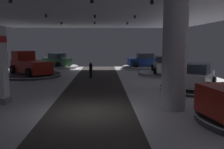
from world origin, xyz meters
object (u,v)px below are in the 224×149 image
display_car_mid_right (197,77)px  visitor_walking_near (91,69)px  display_platform_deep_right (144,67)px  display_platform_far_left (31,75)px  display_platform_deep_left (57,67)px  display_car_far_right (163,65)px  column_right (175,56)px  display_platform_far_right (163,74)px  pickup_truck_far_left (30,65)px  display_platform_mid_right (196,88)px  display_car_deep_left (57,60)px  display_car_deep_right (144,60)px

display_car_mid_right → visitor_walking_near: display_car_mid_right is taller
visitor_walking_near → display_platform_deep_right: bearing=50.3°
display_platform_far_left → display_car_mid_right: bearing=-27.8°
display_platform_deep_left → display_car_far_right: 14.44m
visitor_walking_near → display_platform_far_left: bearing=167.1°
display_platform_far_left → visitor_walking_near: 6.36m
column_right → display_platform_far_left: bearing=132.2°
display_car_mid_right → display_platform_far_right: 7.74m
pickup_truck_far_left → display_platform_deep_right: (12.95, 6.27, -1.00)m
display_platform_far_left → display_car_far_right: size_ratio=1.37×
display_platform_far_right → visitor_walking_near: bearing=-167.7°
display_platform_deep_right → display_car_far_right: display_car_far_right is taller
display_platform_mid_right → display_platform_far_left: size_ratio=0.89×
display_platform_mid_right → display_car_mid_right: display_car_mid_right is taller
display_car_deep_left → display_platform_far_right: 14.42m
display_car_deep_left → visitor_walking_near: display_car_deep_left is taller
column_right → display_car_deep_left: 21.85m
display_platform_deep_right → display_platform_far_right: display_platform_deep_right is taller
pickup_truck_far_left → display_car_deep_right: size_ratio=1.20×
column_right → visitor_walking_near: 11.91m
display_car_mid_right → column_right: bearing=-123.8°
display_platform_deep_left → display_platform_deep_right: (11.61, -0.82, -0.00)m
display_platform_deep_right → column_right: bearing=-95.4°
display_platform_mid_right → display_car_mid_right: size_ratio=1.18×
column_right → pickup_truck_far_left: column_right is taller
display_car_deep_left → display_platform_mid_right: bearing=-48.6°
column_right → display_car_deep_right: size_ratio=1.24×
visitor_walking_near → display_platform_far_right: bearing=12.3°
display_car_mid_right → visitor_walking_near: bearing=142.8°
visitor_walking_near → display_car_far_right: bearing=12.5°
display_car_mid_right → visitor_walking_near: 10.00m
column_right → pickup_truck_far_left: size_ratio=1.03×
display_car_mid_right → display_platform_deep_right: 14.05m
column_right → display_platform_deep_left: size_ratio=0.96×
display_car_mid_right → display_car_far_right: display_car_far_right is taller
display_car_mid_right → display_car_deep_right: (-1.36, 13.96, 0.10)m
display_platform_far_left → display_platform_deep_right: display_platform_deep_right is taller
column_right → display_car_far_right: column_right is taller
display_platform_far_left → display_platform_deep_left: bearing=81.3°
column_right → pickup_truck_far_left: (-11.20, 12.37, -1.57)m
pickup_truck_far_left → display_car_far_right: pickup_truck_far_left is taller
display_platform_far_left → display_car_far_right: bearing=1.1°
column_right → display_car_mid_right: 5.91m
pickup_truck_far_left → display_car_deep_right: (12.98, 6.27, -0.09)m
display_car_mid_right → display_car_deep_right: bearing=95.6°
display_car_far_right → display_platform_deep_right: bearing=98.6°
display_platform_mid_right → visitor_walking_near: bearing=143.0°
visitor_walking_near → display_platform_mid_right: bearing=-37.0°
display_car_far_right → display_platform_far_left: bearing=-178.9°
column_right → display_platform_far_right: (2.69, 12.37, -2.58)m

